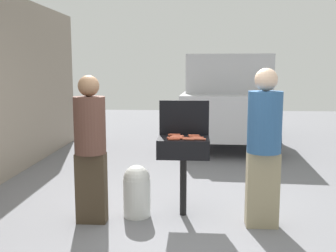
{
  "coord_description": "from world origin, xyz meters",
  "views": [
    {
      "loc": [
        0.32,
        -4.38,
        1.75
      ],
      "look_at": [
        -0.03,
        0.71,
        1.0
      ],
      "focal_mm": 42.78,
      "sensor_mm": 36.0,
      "label": 1
    }
  ],
  "objects_px": {
    "hot_dog_9": "(178,137)",
    "hot_dog_11": "(175,135)",
    "hot_dog_1": "(188,139)",
    "hot_dog_0": "(176,137)",
    "hot_dog_3": "(198,138)",
    "bbq_grill": "(183,150)",
    "person_left": "(90,144)",
    "hot_dog_7": "(173,138)",
    "person_right": "(264,142)",
    "hot_dog_14": "(184,138)",
    "hot_dog_12": "(194,135)",
    "hot_dog_10": "(196,138)",
    "hot_dog_5": "(178,136)",
    "hot_dog_2": "(174,135)",
    "hot_dog_6": "(174,139)",
    "propane_tank": "(137,190)",
    "hot_dog_4": "(195,137)",
    "parked_minivan": "(227,98)",
    "hot_dog_8": "(200,139)",
    "hot_dog_13": "(180,138)"
  },
  "relations": [
    {
      "from": "hot_dog_5",
      "to": "hot_dog_2",
      "type": "bearing_deg",
      "value": 130.96
    },
    {
      "from": "hot_dog_12",
      "to": "person_left",
      "type": "xyz_separation_m",
      "value": [
        -1.15,
        -0.39,
        -0.04
      ]
    },
    {
      "from": "hot_dog_2",
      "to": "hot_dog_11",
      "type": "xyz_separation_m",
      "value": [
        0.01,
        0.03,
        0.0
      ]
    },
    {
      "from": "hot_dog_11",
      "to": "propane_tank",
      "type": "relative_size",
      "value": 0.21
    },
    {
      "from": "hot_dog_0",
      "to": "hot_dog_10",
      "type": "height_order",
      "value": "same"
    },
    {
      "from": "person_left",
      "to": "hot_dog_11",
      "type": "bearing_deg",
      "value": 8.6
    },
    {
      "from": "hot_dog_0",
      "to": "hot_dog_3",
      "type": "relative_size",
      "value": 1.0
    },
    {
      "from": "hot_dog_7",
      "to": "propane_tank",
      "type": "height_order",
      "value": "hot_dog_7"
    },
    {
      "from": "hot_dog_10",
      "to": "hot_dog_4",
      "type": "bearing_deg",
      "value": 97.15
    },
    {
      "from": "hot_dog_11",
      "to": "hot_dog_1",
      "type": "bearing_deg",
      "value": -59.66
    },
    {
      "from": "hot_dog_3",
      "to": "hot_dog_14",
      "type": "height_order",
      "value": "same"
    },
    {
      "from": "hot_dog_1",
      "to": "hot_dog_8",
      "type": "xyz_separation_m",
      "value": [
        0.13,
        0.01,
        0.0
      ]
    },
    {
      "from": "hot_dog_10",
      "to": "person_right",
      "type": "relative_size",
      "value": 0.07
    },
    {
      "from": "hot_dog_3",
      "to": "hot_dog_8",
      "type": "height_order",
      "value": "same"
    },
    {
      "from": "bbq_grill",
      "to": "hot_dog_1",
      "type": "distance_m",
      "value": 0.23
    },
    {
      "from": "hot_dog_10",
      "to": "hot_dog_0",
      "type": "bearing_deg",
      "value": 168.83
    },
    {
      "from": "hot_dog_7",
      "to": "hot_dog_10",
      "type": "xyz_separation_m",
      "value": [
        0.26,
        0.0,
        0.0
      ]
    },
    {
      "from": "hot_dog_9",
      "to": "hot_dog_11",
      "type": "relative_size",
      "value": 1.0
    },
    {
      "from": "hot_dog_6",
      "to": "propane_tank",
      "type": "xyz_separation_m",
      "value": [
        -0.44,
        0.09,
        -0.63
      ]
    },
    {
      "from": "hot_dog_2",
      "to": "person_right",
      "type": "height_order",
      "value": "person_right"
    },
    {
      "from": "bbq_grill",
      "to": "propane_tank",
      "type": "xyz_separation_m",
      "value": [
        -0.54,
        -0.08,
        -0.47
      ]
    },
    {
      "from": "hot_dog_11",
      "to": "person_right",
      "type": "height_order",
      "value": "person_right"
    },
    {
      "from": "hot_dog_14",
      "to": "hot_dog_12",
      "type": "bearing_deg",
      "value": 59.64
    },
    {
      "from": "hot_dog_1",
      "to": "hot_dog_5",
      "type": "relative_size",
      "value": 1.0
    },
    {
      "from": "hot_dog_12",
      "to": "propane_tank",
      "type": "height_order",
      "value": "hot_dog_12"
    },
    {
      "from": "bbq_grill",
      "to": "hot_dog_5",
      "type": "bearing_deg",
      "value": 148.03
    },
    {
      "from": "hot_dog_9",
      "to": "person_right",
      "type": "xyz_separation_m",
      "value": [
        0.94,
        -0.28,
        -0.0
      ]
    },
    {
      "from": "hot_dog_7",
      "to": "hot_dog_0",
      "type": "bearing_deg",
      "value": 53.52
    },
    {
      "from": "bbq_grill",
      "to": "hot_dog_4",
      "type": "height_order",
      "value": "hot_dog_4"
    },
    {
      "from": "bbq_grill",
      "to": "person_left",
      "type": "height_order",
      "value": "person_left"
    },
    {
      "from": "hot_dog_10",
      "to": "hot_dog_12",
      "type": "relative_size",
      "value": 1.0
    },
    {
      "from": "hot_dog_0",
      "to": "parked_minivan",
      "type": "xyz_separation_m",
      "value": [
        0.97,
        4.98,
        0.08
      ]
    },
    {
      "from": "bbq_grill",
      "to": "hot_dog_3",
      "type": "height_order",
      "value": "hot_dog_3"
    },
    {
      "from": "hot_dog_0",
      "to": "bbq_grill",
      "type": "bearing_deg",
      "value": 24.74
    },
    {
      "from": "hot_dog_9",
      "to": "hot_dog_7",
      "type": "bearing_deg",
      "value": -125.31
    },
    {
      "from": "hot_dog_3",
      "to": "hot_dog_5",
      "type": "xyz_separation_m",
      "value": [
        -0.24,
        0.1,
        0.0
      ]
    },
    {
      "from": "hot_dog_13",
      "to": "propane_tank",
      "type": "xyz_separation_m",
      "value": [
        -0.5,
        0.04,
        -0.63
      ]
    },
    {
      "from": "hot_dog_4",
      "to": "hot_dog_10",
      "type": "distance_m",
      "value": 0.1
    },
    {
      "from": "bbq_grill",
      "to": "hot_dog_14",
      "type": "relative_size",
      "value": 7.2
    },
    {
      "from": "hot_dog_7",
      "to": "person_right",
      "type": "xyz_separation_m",
      "value": [
        1.0,
        -0.2,
        -0.0
      ]
    },
    {
      "from": "hot_dog_2",
      "to": "hot_dog_7",
      "type": "height_order",
      "value": "same"
    },
    {
      "from": "hot_dog_0",
      "to": "hot_dog_7",
      "type": "xyz_separation_m",
      "value": [
        -0.04,
        -0.05,
        0.0
      ]
    },
    {
      "from": "hot_dog_5",
      "to": "hot_dog_1",
      "type": "bearing_deg",
      "value": -56.72
    },
    {
      "from": "hot_dog_1",
      "to": "hot_dog_9",
      "type": "height_order",
      "value": "same"
    },
    {
      "from": "bbq_grill",
      "to": "hot_dog_6",
      "type": "relative_size",
      "value": 7.2
    },
    {
      "from": "hot_dog_10",
      "to": "person_right",
      "type": "bearing_deg",
      "value": -15.14
    },
    {
      "from": "hot_dog_0",
      "to": "hot_dog_4",
      "type": "height_order",
      "value": "same"
    },
    {
      "from": "hot_dog_7",
      "to": "hot_dog_5",
      "type": "bearing_deg",
      "value": 68.06
    },
    {
      "from": "hot_dog_0",
      "to": "hot_dog_3",
      "type": "distance_m",
      "value": 0.25
    },
    {
      "from": "person_left",
      "to": "hot_dog_5",
      "type": "bearing_deg",
      "value": 3.04
    }
  ]
}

